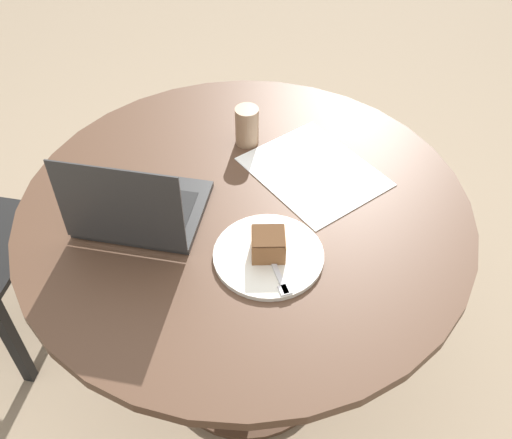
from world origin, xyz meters
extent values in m
plane|color=gray|center=(0.00, 0.00, 0.00)|extent=(12.00, 12.00, 0.00)
cylinder|color=#4C3323|center=(0.00, 0.00, 0.01)|extent=(0.55, 0.55, 0.02)
cylinder|color=#4C3323|center=(0.00, 0.00, 0.38)|extent=(0.11, 0.11, 0.72)
cylinder|color=#4C3323|center=(0.00, 0.00, 0.76)|extent=(1.16, 1.16, 0.03)
cube|color=black|center=(0.74, 0.08, 0.21)|extent=(0.05, 0.05, 0.42)
cube|color=black|center=(0.60, 0.44, 0.21)|extent=(0.05, 0.05, 0.42)
cube|color=white|center=(-0.09, -0.21, 0.77)|extent=(0.42, 0.39, 0.00)
cylinder|color=silver|center=(-0.14, 0.11, 0.78)|extent=(0.26, 0.26, 0.01)
cube|color=brown|center=(-0.14, 0.11, 0.81)|extent=(0.11, 0.11, 0.06)
cube|color=#4D311C|center=(-0.14, 0.11, 0.84)|extent=(0.10, 0.10, 0.00)
cube|color=silver|center=(-0.17, 0.14, 0.79)|extent=(0.14, 0.12, 0.00)
cube|color=silver|center=(-0.23, 0.18, 0.79)|extent=(0.04, 0.04, 0.00)
cylinder|color=#997556|center=(0.14, -0.22, 0.83)|extent=(0.07, 0.07, 0.11)
cube|color=#2D2D2D|center=(0.20, 0.15, 0.78)|extent=(0.37, 0.34, 0.02)
cube|color=black|center=(0.20, 0.15, 0.79)|extent=(0.28, 0.22, 0.00)
cube|color=#2D2D2D|center=(0.16, 0.27, 0.91)|extent=(0.28, 0.11, 0.23)
cube|color=black|center=(0.16, 0.26, 0.91)|extent=(0.26, 0.11, 0.21)
camera|label=1|loc=(-0.61, 0.90, 1.84)|focal=42.00mm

